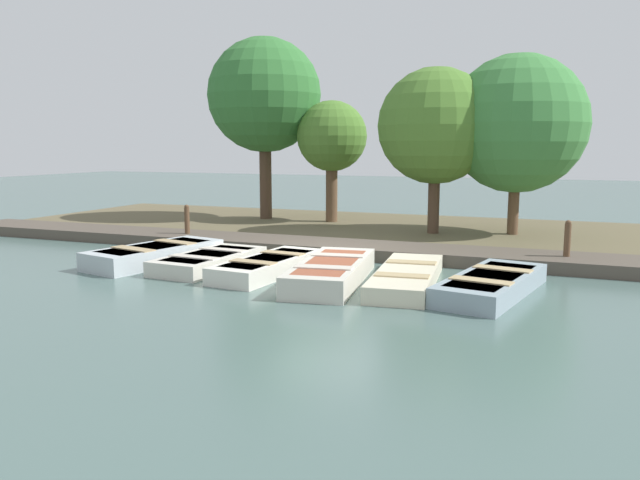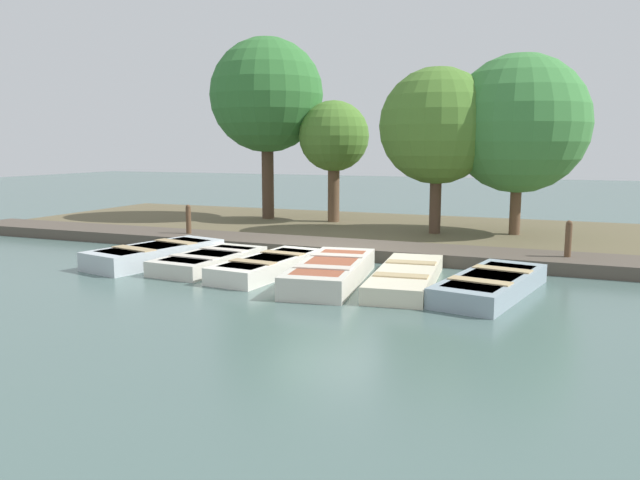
# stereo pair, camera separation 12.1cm
# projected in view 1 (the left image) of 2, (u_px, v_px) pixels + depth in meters

# --- Properties ---
(ground_plane) EXTENTS (80.00, 80.00, 0.00)m
(ground_plane) POSITION_uv_depth(u_px,v_px,m) (327.00, 262.00, 14.32)
(ground_plane) COLOR #4C6660
(shore_bank) EXTENTS (8.00, 24.00, 0.18)m
(shore_bank) POSITION_uv_depth(u_px,v_px,m) (386.00, 231.00, 18.90)
(shore_bank) COLOR brown
(shore_bank) RESTS_ON ground_plane
(dock_walkway) EXTENTS (1.60, 23.88, 0.28)m
(dock_walkway) POSITION_uv_depth(u_px,v_px,m) (343.00, 249.00, 15.34)
(dock_walkway) COLOR #51473D
(dock_walkway) RESTS_ON ground_plane
(rowboat_0) EXTENTS (3.38, 1.93, 0.43)m
(rowboat_0) POSITION_uv_depth(u_px,v_px,m) (155.00, 254.00, 14.15)
(rowboat_0) COLOR #B2BCC1
(rowboat_0) RESTS_ON ground_plane
(rowboat_1) EXTENTS (2.87, 1.46, 0.35)m
(rowboat_1) POSITION_uv_depth(u_px,v_px,m) (209.00, 261.00, 13.61)
(rowboat_1) COLOR beige
(rowboat_1) RESTS_ON ground_plane
(rowboat_2) EXTENTS (3.16, 1.35, 0.37)m
(rowboat_2) POSITION_uv_depth(u_px,v_px,m) (269.00, 266.00, 12.98)
(rowboat_2) COLOR silver
(rowboat_2) RESTS_ON ground_plane
(rowboat_3) EXTENTS (3.55, 1.63, 0.44)m
(rowboat_3) POSITION_uv_depth(u_px,v_px,m) (331.00, 271.00, 12.18)
(rowboat_3) COLOR beige
(rowboat_3) RESTS_ON ground_plane
(rowboat_4) EXTENTS (3.62, 1.43, 0.34)m
(rowboat_4) POSITION_uv_depth(u_px,v_px,m) (407.00, 277.00, 11.96)
(rowboat_4) COLOR beige
(rowboat_4) RESTS_ON ground_plane
(rowboat_5) EXTENTS (3.42, 1.77, 0.38)m
(rowboat_5) POSITION_uv_depth(u_px,v_px,m) (492.00, 284.00, 11.24)
(rowboat_5) COLOR #8C9EA8
(rowboat_5) RESTS_ON ground_plane
(mooring_post_near) EXTENTS (0.14, 0.14, 1.08)m
(mooring_post_near) POSITION_uv_depth(u_px,v_px,m) (187.00, 224.00, 16.93)
(mooring_post_near) COLOR brown
(mooring_post_near) RESTS_ON ground_plane
(mooring_post_far) EXTENTS (0.14, 0.14, 1.08)m
(mooring_post_far) POSITION_uv_depth(u_px,v_px,m) (567.00, 245.00, 13.43)
(mooring_post_far) COLOR brown
(mooring_post_far) RESTS_ON ground_plane
(park_tree_far_left) EXTENTS (3.79, 3.79, 6.21)m
(park_tree_far_left) POSITION_uv_depth(u_px,v_px,m) (265.00, 96.00, 20.76)
(park_tree_far_left) COLOR #4C3828
(park_tree_far_left) RESTS_ON ground_plane
(park_tree_left) EXTENTS (2.27, 2.27, 4.10)m
(park_tree_left) POSITION_uv_depth(u_px,v_px,m) (332.00, 138.00, 20.10)
(park_tree_left) COLOR brown
(park_tree_left) RESTS_ON ground_plane
(park_tree_center) EXTENTS (3.24, 3.24, 4.82)m
(park_tree_center) POSITION_uv_depth(u_px,v_px,m) (436.00, 126.00, 17.35)
(park_tree_center) COLOR #4C3828
(park_tree_center) RESTS_ON ground_plane
(park_tree_right) EXTENTS (3.80, 3.80, 5.15)m
(park_tree_right) POSITION_uv_depth(u_px,v_px,m) (517.00, 124.00, 17.12)
(park_tree_right) COLOR brown
(park_tree_right) RESTS_ON ground_plane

